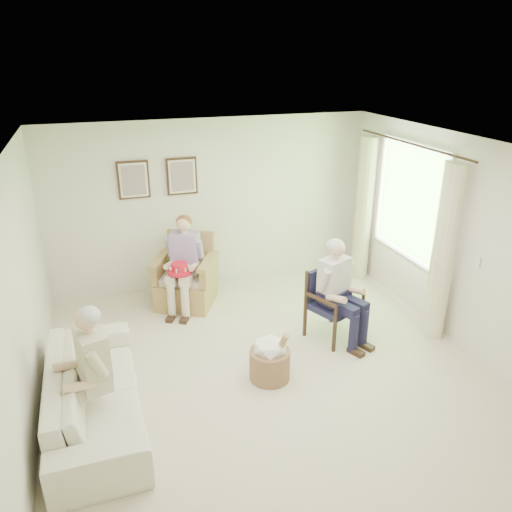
% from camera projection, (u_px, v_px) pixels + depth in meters
% --- Properties ---
extents(floor, '(5.50, 5.50, 0.00)m').
position_uv_depth(floor, '(273.00, 377.00, 5.78)').
color(floor, beige).
rests_on(floor, ground).
extents(back_wall, '(5.00, 0.04, 2.60)m').
position_uv_depth(back_wall, '(212.00, 204.00, 7.69)').
color(back_wall, silver).
rests_on(back_wall, ground).
extents(front_wall, '(5.00, 0.04, 2.60)m').
position_uv_depth(front_wall, '(441.00, 465.00, 2.87)').
color(front_wall, silver).
rests_on(front_wall, ground).
extents(left_wall, '(0.04, 5.50, 2.60)m').
position_uv_depth(left_wall, '(18.00, 312.00, 4.55)').
color(left_wall, silver).
rests_on(left_wall, ground).
extents(right_wall, '(0.04, 5.50, 2.60)m').
position_uv_depth(right_wall, '(469.00, 247.00, 6.01)').
color(right_wall, silver).
rests_on(right_wall, ground).
extents(ceiling, '(5.00, 5.50, 0.02)m').
position_uv_depth(ceiling, '(277.00, 152.00, 4.78)').
color(ceiling, white).
rests_on(ceiling, back_wall).
extents(window, '(0.13, 2.50, 1.63)m').
position_uv_depth(window, '(410.00, 199.00, 6.94)').
color(window, '#2D6B23').
rests_on(window, right_wall).
extents(curtain_left, '(0.34, 0.34, 2.30)m').
position_uv_depth(curtain_left, '(443.00, 254.00, 6.21)').
color(curtain_left, beige).
rests_on(curtain_left, ground).
extents(curtain_right, '(0.34, 0.34, 2.30)m').
position_uv_depth(curtain_right, '(364.00, 210.00, 7.93)').
color(curtain_right, beige).
rests_on(curtain_right, ground).
extents(framed_print_left, '(0.45, 0.05, 0.55)m').
position_uv_depth(framed_print_left, '(134.00, 180.00, 7.13)').
color(framed_print_left, '#382114').
rests_on(framed_print_left, back_wall).
extents(framed_print_right, '(0.45, 0.05, 0.55)m').
position_uv_depth(framed_print_right, '(182.00, 176.00, 7.34)').
color(framed_print_right, '#382114').
rests_on(framed_print_right, back_wall).
extents(wicker_armchair, '(0.81, 0.80, 1.03)m').
position_uv_depth(wicker_armchair, '(185.00, 282.00, 7.35)').
color(wicker_armchair, '#A7804F').
rests_on(wicker_armchair, ground).
extents(wood_armchair, '(0.59, 0.55, 0.90)m').
position_uv_depth(wood_armchair, '(331.00, 300.00, 6.49)').
color(wood_armchair, black).
rests_on(wood_armchair, ground).
extents(sofa, '(2.23, 0.87, 0.65)m').
position_uv_depth(sofa, '(94.00, 391.00, 5.02)').
color(sofa, white).
rests_on(sofa, ground).
extents(person_wicker, '(0.40, 0.63, 1.35)m').
position_uv_depth(person_wicker, '(185.00, 257.00, 7.06)').
color(person_wicker, beige).
rests_on(person_wicker, ground).
extents(person_dark, '(0.40, 0.62, 1.33)m').
position_uv_depth(person_dark, '(338.00, 285.00, 6.25)').
color(person_dark, '#181733').
rests_on(person_dark, ground).
extents(person_sofa, '(0.42, 0.63, 1.30)m').
position_uv_depth(person_sofa, '(89.00, 365.00, 4.72)').
color(person_sofa, '#C1B49C').
rests_on(person_sofa, ground).
extents(red_hat, '(0.34, 0.34, 0.14)m').
position_uv_depth(red_hat, '(180.00, 269.00, 6.90)').
color(red_hat, red).
rests_on(red_hat, person_wicker).
extents(hatbox, '(0.58, 0.58, 0.68)m').
position_uv_depth(hatbox, '(270.00, 358.00, 5.66)').
color(hatbox, tan).
rests_on(hatbox, ground).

